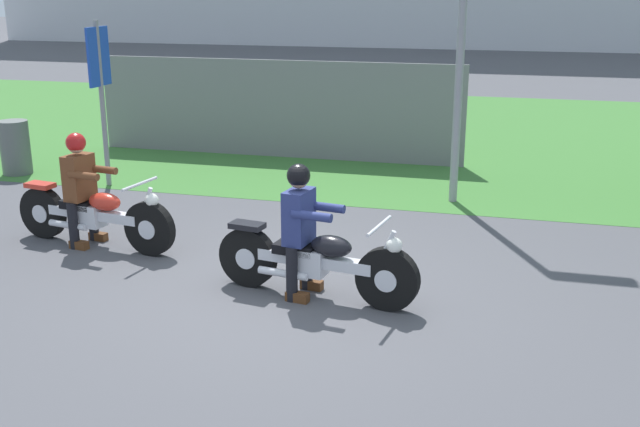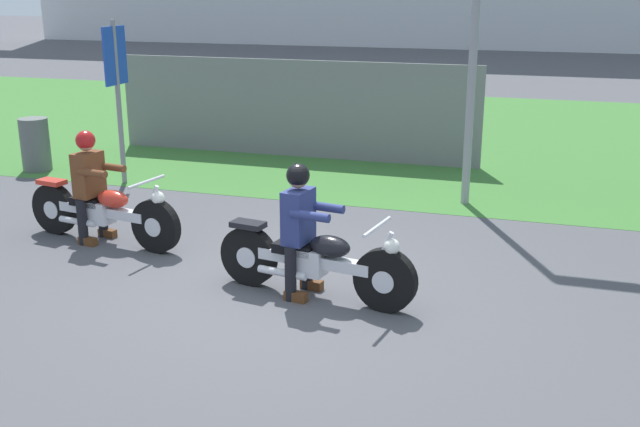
# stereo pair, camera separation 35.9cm
# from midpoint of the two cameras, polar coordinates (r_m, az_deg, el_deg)

# --- Properties ---
(ground) EXTENTS (120.00, 120.00, 0.00)m
(ground) POSITION_cam_midpoint_polar(r_m,az_deg,el_deg) (8.05, -3.86, -6.00)
(ground) COLOR #4C4C51
(grass_verge) EXTENTS (60.00, 12.00, 0.01)m
(grass_verge) POSITION_cam_midpoint_polar(r_m,az_deg,el_deg) (16.81, 6.28, 6.10)
(grass_verge) COLOR #3D7533
(grass_verge) RESTS_ON ground
(motorcycle_lead) EXTENTS (2.21, 0.68, 0.88)m
(motorcycle_lead) POSITION_cam_midpoint_polar(r_m,az_deg,el_deg) (7.78, -1.66, -3.64)
(motorcycle_lead) COLOR black
(motorcycle_lead) RESTS_ON ground
(rider_lead) EXTENTS (0.60, 0.52, 1.41)m
(rider_lead) POSITION_cam_midpoint_polar(r_m,az_deg,el_deg) (7.72, -2.81, -0.50)
(rider_lead) COLOR black
(rider_lead) RESTS_ON ground
(motorcycle_follow) EXTENTS (2.29, 0.69, 0.89)m
(motorcycle_follow) POSITION_cam_midpoint_polar(r_m,az_deg,el_deg) (9.77, -17.64, -0.12)
(motorcycle_follow) COLOR black
(motorcycle_follow) RESTS_ON ground
(rider_follow) EXTENTS (0.60, 0.52, 1.41)m
(rider_follow) POSITION_cam_midpoint_polar(r_m,az_deg,el_deg) (9.77, -18.59, 2.38)
(rider_follow) COLOR black
(rider_follow) RESTS_ON ground
(trash_can) EXTENTS (0.49, 0.49, 0.92)m
(trash_can) POSITION_cam_midpoint_polar(r_m,az_deg,el_deg) (14.00, -22.65, 4.61)
(trash_can) COLOR #595E5B
(trash_can) RESTS_ON ground
(sign_banner) EXTENTS (0.08, 0.60, 2.60)m
(sign_banner) POSITION_cam_midpoint_polar(r_m,az_deg,el_deg) (12.49, -17.02, 9.73)
(sign_banner) COLOR gray
(sign_banner) RESTS_ON ground
(fence_segment) EXTENTS (7.00, 0.06, 1.80)m
(fence_segment) POSITION_cam_midpoint_polar(r_m,az_deg,el_deg) (14.22, -4.10, 7.85)
(fence_segment) COLOR slate
(fence_segment) RESTS_ON ground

